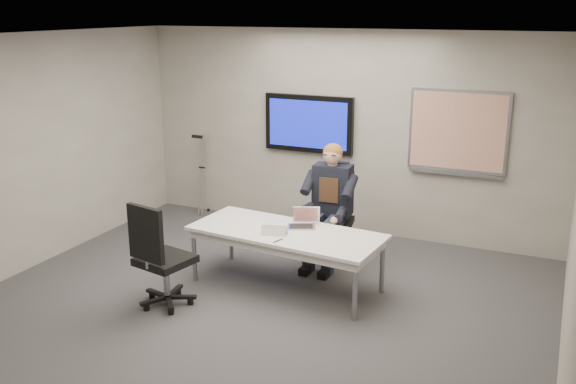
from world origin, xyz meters
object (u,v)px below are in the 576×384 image
at_px(laptop, 304,222).
at_px(office_chair_far, 333,232).
at_px(conference_table, 286,237).
at_px(office_chair_near, 163,275).
at_px(seated_person, 327,218).

bearing_deg(laptop, office_chair_far, 61.17).
xyz_separation_m(conference_table, office_chair_near, (-0.98, -1.00, -0.23)).
distance_m(conference_table, office_chair_near, 1.42).
xyz_separation_m(office_chair_far, seated_person, (0.01, -0.27, 0.26)).
height_order(conference_table, laptop, laptop).
xyz_separation_m(conference_table, seated_person, (0.19, 0.77, 0.01)).
height_order(office_chair_near, laptop, office_chair_near).
relative_size(office_chair_far, office_chair_near, 0.94).
relative_size(conference_table, office_chair_near, 1.92).
height_order(office_chair_far, laptop, office_chair_far).
distance_m(conference_table, seated_person, 0.80).
height_order(seated_person, laptop, seated_person).
xyz_separation_m(office_chair_near, laptop, (1.09, 1.23, 0.36)).
bearing_deg(office_chair_near, laptop, -119.85).
xyz_separation_m(office_chair_near, seated_person, (1.17, 1.78, 0.24)).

